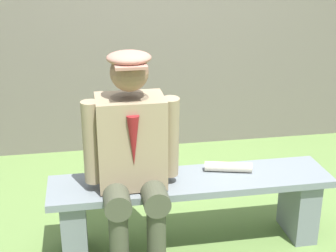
{
  "coord_description": "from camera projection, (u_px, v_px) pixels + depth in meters",
  "views": [
    {
      "loc": [
        0.61,
        2.62,
        1.81
      ],
      "look_at": [
        0.14,
        0.0,
        0.81
      ],
      "focal_mm": 52.69,
      "sensor_mm": 36.0,
      "label": 1
    }
  ],
  "objects": [
    {
      "name": "ground_plane",
      "position": [
        190.0,
        243.0,
        3.15
      ],
      "size": [
        30.0,
        30.0,
        0.0
      ],
      "primitive_type": "plane",
      "color": "olive"
    },
    {
      "name": "bench",
      "position": [
        191.0,
        201.0,
        3.04
      ],
      "size": [
        1.72,
        0.38,
        0.46
      ],
      "color": "slate",
      "rests_on": "ground"
    },
    {
      "name": "seated_man",
      "position": [
        132.0,
        151.0,
        2.79
      ],
      "size": [
        0.55,
        0.57,
        1.26
      ],
      "color": "#988364",
      "rests_on": "ground"
    },
    {
      "name": "rolled_magazine",
      "position": [
        228.0,
        167.0,
        3.07
      ],
      "size": [
        0.3,
        0.14,
        0.06
      ],
      "primitive_type": "cylinder",
      "rotation": [
        0.0,
        1.57,
        -0.26
      ],
      "color": "beige",
      "rests_on": "bench"
    },
    {
      "name": "stadium_wall",
      "position": [
        150.0,
        51.0,
        4.45
      ],
      "size": [
        12.0,
        0.24,
        1.75
      ],
      "primitive_type": "cube",
      "color": "#6B635A",
      "rests_on": "ground"
    }
  ]
}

